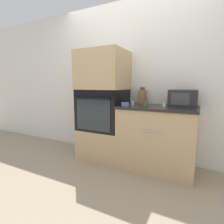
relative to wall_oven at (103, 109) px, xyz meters
name	(u,v)px	position (x,y,z in m)	size (l,w,h in m)	color
ground_plane	(115,169)	(0.36, -0.30, -0.80)	(12.00, 12.00, 0.00)	gray
wall_back	(132,81)	(0.36, 0.33, 0.45)	(8.00, 0.05, 2.50)	silver
oven_cabinet_base	(103,143)	(0.00, 0.00, -0.56)	(0.71, 0.60, 0.48)	tan
wall_oven	(103,109)	(0.00, 0.00, 0.00)	(0.69, 0.64, 0.63)	black
oven_cabinet_upper	(103,70)	(0.00, 0.00, 0.61)	(0.71, 0.60, 0.58)	tan
counter_unit	(157,138)	(0.86, 0.00, -0.35)	(1.03, 0.63, 0.90)	tan
microwave	(183,98)	(1.17, 0.11, 0.21)	(0.35, 0.34, 0.22)	#232326
knife_block	(142,97)	(0.58, 0.20, 0.20)	(0.10, 0.15, 0.25)	olive
bowl	(125,104)	(0.46, -0.19, 0.12)	(0.11, 0.11, 0.05)	#517599
condiment_jar_near	(133,103)	(0.52, -0.06, 0.13)	(0.04, 0.04, 0.06)	silver
condiment_jar_mid	(146,104)	(0.72, -0.08, 0.13)	(0.05, 0.05, 0.07)	#427047
condiment_jar_far	(164,104)	(0.95, -0.04, 0.13)	(0.04, 0.04, 0.07)	silver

